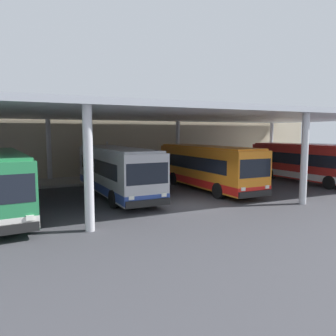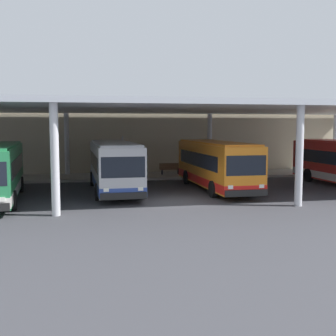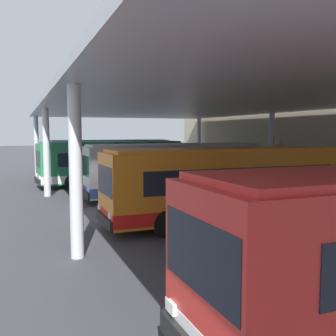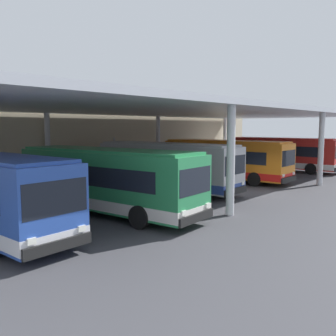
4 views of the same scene
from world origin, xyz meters
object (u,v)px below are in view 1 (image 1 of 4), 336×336
at_px(bus_departing, 306,163).
at_px(bench_waiting, 148,170).
at_px(trash_bin, 109,172).
at_px(bus_middle_bay, 116,171).
at_px(bus_far_bay, 207,167).
at_px(banner_sign, 107,158).

xyz_separation_m(bus_departing, bench_waiting, (-10.75, 8.36, -0.99)).
xyz_separation_m(bus_departing, trash_bin, (-14.45, 8.50, -0.98)).
bearing_deg(trash_bin, bus_middle_bay, -101.37).
bearing_deg(bus_far_bay, banner_sign, 128.78).
relative_size(bus_departing, bench_waiting, 5.87).
bearing_deg(bus_departing, bench_waiting, 142.14).
bearing_deg(banner_sign, bus_middle_bay, -100.19).
distance_m(bus_far_bay, banner_sign, 8.81).
bearing_deg(bus_departing, bus_middle_bay, 176.54).
bearing_deg(bench_waiting, bus_departing, -37.86).
height_order(bus_far_bay, banner_sign, banner_sign).
height_order(bus_middle_bay, banner_sign, banner_sign).
distance_m(bus_middle_bay, banner_sign, 6.63).
height_order(bus_far_bay, bus_departing, same).
distance_m(bus_departing, trash_bin, 16.79).
height_order(bench_waiting, banner_sign, banner_sign).
bearing_deg(banner_sign, bench_waiting, 12.25).
relative_size(bus_departing, trash_bin, 10.78).
distance_m(bus_middle_bay, bench_waiting, 9.10).
bearing_deg(bench_waiting, bus_middle_bay, -125.17).
distance_m(bus_middle_bay, bus_departing, 15.99).
xyz_separation_m(bus_departing, banner_sign, (-14.79, 7.48, 0.32)).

